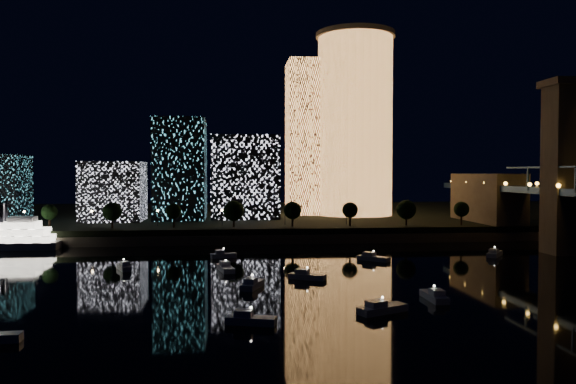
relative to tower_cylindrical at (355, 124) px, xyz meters
name	(u,v)px	position (x,y,z in m)	size (l,w,h in m)	color
ground	(398,297)	(-22.85, -137.53, -44.35)	(520.00, 520.00, 0.00)	black
far_bank	(297,217)	(-22.85, 22.47, -41.85)	(420.00, 160.00, 5.00)	black
seawall	(324,238)	(-22.85, -55.53, -42.85)	(420.00, 6.00, 3.00)	#6B5E4C
tower_cylindrical	(355,124)	(0.00, 0.00, 0.00)	(34.00, 34.00, 78.45)	#FFA351
tower_rectangular	(311,138)	(-18.06, 7.94, -5.62)	(21.20, 21.20, 67.46)	#FFA351
midrise_blocks	(167,178)	(-78.97, -14.49, -23.22)	(114.88, 30.48, 39.47)	white
motorboats	(351,279)	(-28.72, -123.32, -43.54)	(125.23, 77.20, 2.78)	silver
esplanade_trees	(227,211)	(-54.98, -49.53, -33.88)	(166.14, 6.98, 8.99)	black
street_lamps	(222,214)	(-56.85, -43.53, -35.33)	(132.70, 0.70, 5.65)	black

